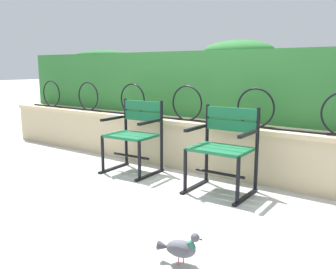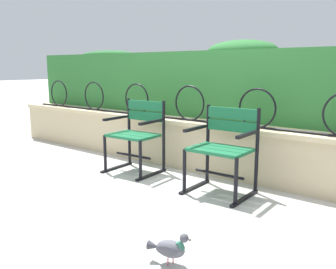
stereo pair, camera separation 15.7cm
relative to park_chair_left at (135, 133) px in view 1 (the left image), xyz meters
name	(u,v)px [view 1 (the left image)]	position (x,y,z in m)	size (l,w,h in m)	color
ground_plane	(161,190)	(0.66, -0.36, -0.46)	(60.00, 60.00, 0.00)	#B7B5AF
stone_wall	(206,146)	(0.66, 0.52, -0.16)	(7.07, 0.41, 0.59)	#C6B289
iron_arch_fence	(189,106)	(0.46, 0.45, 0.32)	(6.53, 0.02, 0.42)	black
hedge_row	(228,82)	(0.70, 0.96, 0.58)	(6.93, 0.52, 0.96)	#2D7033
park_chair_left	(135,133)	(0.00, 0.00, 0.00)	(0.60, 0.55, 0.84)	#19663D
park_chair_right	(224,146)	(1.17, -0.02, 0.00)	(0.61, 0.54, 0.84)	#19663D
pigeon_near_chairs	(180,248)	(1.62, -1.42, -0.35)	(0.29, 0.15, 0.22)	#5B5B66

